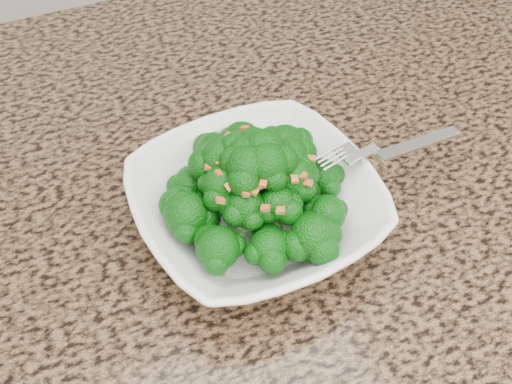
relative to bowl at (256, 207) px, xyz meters
name	(u,v)px	position (x,y,z in m)	size (l,w,h in m)	color
granite_counter	(117,326)	(-0.16, -0.05, -0.04)	(1.64, 1.04, 0.03)	brown
bowl	(256,207)	(0.00, 0.00, 0.00)	(0.23, 0.23, 0.06)	white
broccoli_pile	(256,158)	(0.00, 0.00, 0.07)	(0.21, 0.21, 0.08)	#09540A
garlic_topping	(256,124)	(0.00, 0.00, 0.11)	(0.12, 0.12, 0.01)	#BB692D
fork	(371,151)	(0.12, -0.01, 0.04)	(0.19, 0.03, 0.01)	silver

